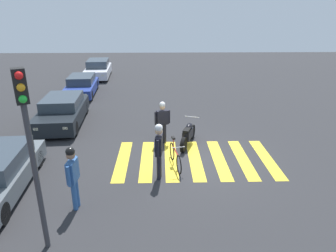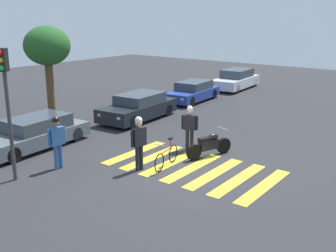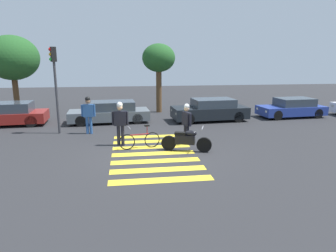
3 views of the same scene
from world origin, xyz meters
The scene contains 11 objects.
ground_plane centered at (0.00, 0.00, 0.00)m, with size 60.00×60.00×0.00m, color #2B2B2D.
police_motorcycle centered at (1.35, 0.16, 0.45)m, with size 1.99×0.91×1.02m.
leaning_bicycle centered at (-0.49, 0.77, 0.37)m, with size 1.72×0.49×0.99m.
officer_on_foot centered at (-1.29, 1.34, 1.12)m, with size 0.70×0.25×1.91m.
officer_by_motorcycle centered at (1.57, 1.20, 1.04)m, with size 0.35×0.64×1.80m.
pedestrian_bystander centered at (-2.89, 3.68, 1.10)m, with size 0.70×0.25×1.88m.
crosswalk_stripes centered at (0.00, 0.00, 0.00)m, with size 3.27×5.85×0.01m.
car_black_suv centered at (4.01, 6.03, 0.64)m, with size 4.59×2.18×1.33m.
car_blue_hatchback centered at (9.53, 6.42, 0.59)m, with size 4.26×2.01×1.22m.
car_white_van centered at (15.03, 6.36, 0.66)m, with size 4.67×2.14×1.40m.
traffic_light_pole centered at (-4.41, 3.98, 2.84)m, with size 0.36×0.32×4.24m.
Camera 1 is at (-10.31, 1.27, 5.29)m, focal length 32.94 mm.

